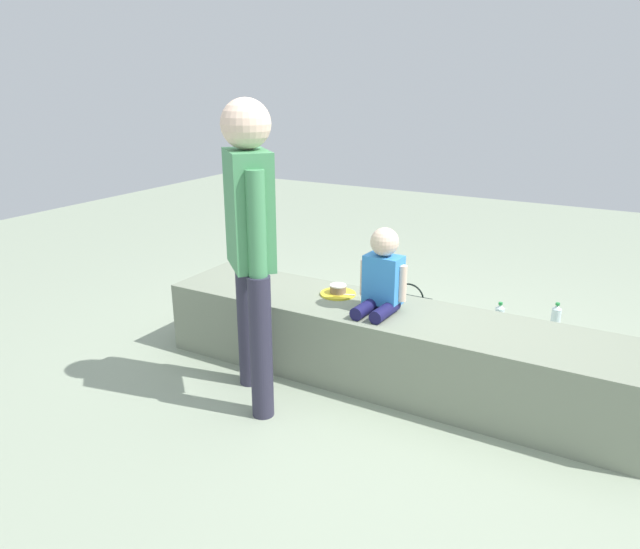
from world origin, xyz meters
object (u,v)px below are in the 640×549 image
at_px(party_cup_red, 374,304).
at_px(cake_box_white, 617,353).
at_px(water_bottle_near_gift, 556,318).
at_px(water_bottle_far_side, 499,316).
at_px(handbag_black_leather, 408,313).
at_px(cake_plate, 338,291).
at_px(gift_bag, 500,346).
at_px(child_seated, 382,275).
at_px(adult_standing, 250,229).

bearing_deg(party_cup_red, cake_box_white, -0.83).
xyz_separation_m(water_bottle_near_gift, party_cup_red, (-1.28, -0.31, -0.04)).
distance_m(water_bottle_far_side, handbag_black_leather, 0.66).
bearing_deg(cake_plate, gift_bag, 25.50).
height_order(child_seated, handbag_black_leather, child_seated).
xyz_separation_m(cake_plate, water_bottle_near_gift, (1.14, 1.19, -0.37)).
height_order(child_seated, gift_bag, child_seated).
bearing_deg(cake_box_white, party_cup_red, 179.17).
distance_m(water_bottle_far_side, cake_box_white, 0.80).
relative_size(adult_standing, cake_plate, 7.26).
bearing_deg(adult_standing, gift_bag, 44.50).
distance_m(adult_standing, water_bottle_far_side, 2.12).
xyz_separation_m(child_seated, water_bottle_far_side, (0.45, 1.13, -0.57)).
bearing_deg(cake_box_white, handbag_black_leather, -172.06).
distance_m(child_seated, handbag_black_leather, 0.94).
height_order(cake_plate, handbag_black_leather, cake_plate).
relative_size(child_seated, party_cup_red, 4.20).
xyz_separation_m(child_seated, cake_box_white, (1.22, 0.96, -0.60)).
xyz_separation_m(water_bottle_far_side, party_cup_red, (-0.92, -0.14, -0.03)).
relative_size(adult_standing, party_cup_red, 14.15).
bearing_deg(party_cup_red, water_bottle_near_gift, 13.58).
height_order(gift_bag, handbag_black_leather, handbag_black_leather).
relative_size(child_seated, adult_standing, 0.30).
bearing_deg(water_bottle_far_side, handbag_black_leather, -147.63).
bearing_deg(adult_standing, child_seated, 46.12).
distance_m(adult_standing, cake_box_white, 2.47).
bearing_deg(cake_plate, water_bottle_far_side, 52.59).
bearing_deg(gift_bag, water_bottle_near_gift, 73.41).
bearing_deg(party_cup_red, handbag_black_leather, -30.40).
relative_size(child_seated, water_bottle_near_gift, 2.33).
relative_size(child_seated, cake_box_white, 1.55).
relative_size(gift_bag, water_bottle_far_side, 1.54).
relative_size(water_bottle_far_side, handbag_black_leather, 0.56).
xyz_separation_m(adult_standing, water_bottle_far_side, (0.96, 1.66, -0.89)).
xyz_separation_m(party_cup_red, cake_box_white, (1.70, -0.02, 0.00)).
relative_size(adult_standing, water_bottle_near_gift, 7.84).
xyz_separation_m(adult_standing, handbag_black_leather, (0.40, 1.31, -0.85)).
relative_size(gift_bag, handbag_black_leather, 0.86).
distance_m(child_seated, adult_standing, 0.81).
distance_m(party_cup_red, handbag_black_leather, 0.42).
height_order(child_seated, cake_box_white, child_seated).
distance_m(cake_plate, handbag_black_leather, 0.78).
distance_m(adult_standing, water_bottle_near_gift, 2.43).
height_order(child_seated, cake_plate, child_seated).
bearing_deg(party_cup_red, gift_bag, -22.56).
distance_m(gift_bag, handbag_black_leather, 0.73).
bearing_deg(handbag_black_leather, adult_standing, -107.05).
bearing_deg(party_cup_red, child_seated, -64.22).
distance_m(water_bottle_far_side, party_cup_red, 0.93).
bearing_deg(water_bottle_near_gift, cake_plate, -133.88).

